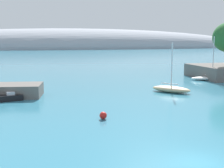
{
  "coord_description": "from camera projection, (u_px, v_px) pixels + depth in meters",
  "views": [
    {
      "loc": [
        -9.94,
        -16.98,
        8.03
      ],
      "look_at": [
        -0.33,
        22.34,
        2.01
      ],
      "focal_mm": 49.19,
      "sensor_mm": 36.0,
      "label": 1
    }
  ],
  "objects": [
    {
      "name": "mooring_buoy_red",
      "position": [
        103.0,
        115.0,
        30.77
      ],
      "size": [
        0.75,
        0.75,
        0.75
      ],
      "primitive_type": "sphere",
      "color": "red",
      "rests_on": "water"
    },
    {
      "name": "sailboat_sand_mid_mooring",
      "position": [
        171.0,
        89.0,
        46.08
      ],
      "size": [
        5.75,
        6.05,
        7.46
      ],
      "rotation": [
        0.0,
        0.0,
        5.44
      ],
      "color": "#C6B284",
      "rests_on": "water"
    },
    {
      "name": "distant_ridge",
      "position": [
        73.0,
        48.0,
        250.54
      ],
      "size": [
        325.53,
        71.33,
        32.08
      ],
      "primitive_type": "ellipsoid",
      "color": "#999EA8",
      "rests_on": "ground"
    },
    {
      "name": "sailboat_white_near_shore",
      "position": [
        212.0,
        78.0,
        59.17
      ],
      "size": [
        8.17,
        4.81,
        8.47
      ],
      "rotation": [
        0.0,
        0.0,
        2.77
      ],
      "color": "white",
      "rests_on": "water"
    },
    {
      "name": "water",
      "position": [
        199.0,
        164.0,
        19.83
      ],
      "size": [
        600.0,
        600.0,
        0.0
      ],
      "primitive_type": "plane",
      "color": "teal",
      "rests_on": "ground"
    },
    {
      "name": "motorboat_black_foreground",
      "position": [
        6.0,
        98.0,
        39.74
      ],
      "size": [
        4.73,
        2.45,
        1.14
      ],
      "rotation": [
        0.0,
        0.0,
        0.22
      ],
      "color": "black",
      "rests_on": "water"
    }
  ]
}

